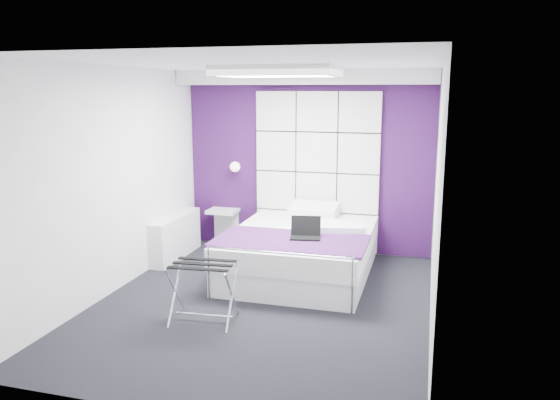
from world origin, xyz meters
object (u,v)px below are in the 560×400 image
object	(u,v)px
bed	(301,250)
wall_lamp	(236,166)
laptop	(306,232)
radiator	(176,237)
nightstand	(223,211)
luggage_rack	(203,292)

from	to	relation	value
bed	wall_lamp	bearing A→B (deg)	141.18
wall_lamp	laptop	bearing A→B (deg)	-45.03
radiator	wall_lamp	bearing A→B (deg)	49.90
bed	laptop	xyz separation A→B (m)	(0.15, -0.40, 0.35)
nightstand	laptop	xyz separation A→B (m)	(1.59, -1.35, 0.13)
radiator	bed	world-z (taller)	bed
bed	nightstand	distance (m)	1.74
radiator	laptop	distance (m)	2.16
laptop	wall_lamp	bearing A→B (deg)	125.51
wall_lamp	luggage_rack	distance (m)	2.88
wall_lamp	radiator	distance (m)	1.35
luggage_rack	radiator	bearing A→B (deg)	118.48
wall_lamp	nightstand	world-z (taller)	wall_lamp
radiator	nightstand	world-z (taller)	radiator
bed	luggage_rack	distance (m)	1.78
radiator	luggage_rack	size ratio (longest dim) A/B	1.92
radiator	laptop	xyz separation A→B (m)	(2.03, -0.63, 0.37)
wall_lamp	radiator	world-z (taller)	wall_lamp
laptop	nightstand	bearing A→B (deg)	130.30
luggage_rack	laptop	distance (m)	1.54
bed	radiator	bearing A→B (deg)	172.88
nightstand	bed	bearing A→B (deg)	-33.50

